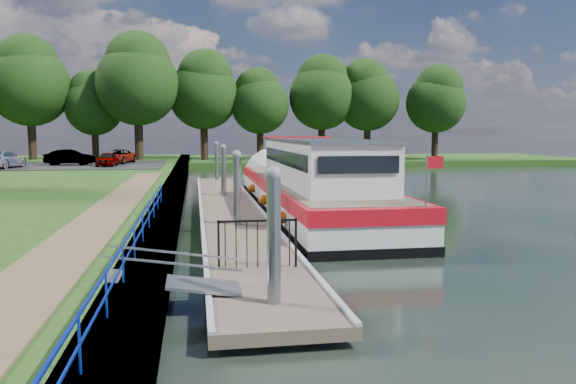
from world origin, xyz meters
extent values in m
plane|color=black|center=(0.00, 0.00, 0.00)|extent=(160.00, 160.00, 0.00)
cube|color=#473D2D|center=(-2.55, 15.00, 0.39)|extent=(1.10, 90.00, 0.78)
cube|color=#204313|center=(12.00, 52.00, 0.30)|extent=(60.00, 18.00, 0.60)
cube|color=brown|center=(-4.40, 8.00, 0.80)|extent=(1.60, 40.00, 0.05)
cube|color=black|center=(-11.00, 38.00, 0.81)|extent=(14.00, 12.00, 0.06)
cube|color=#0C2DBF|center=(-2.75, 3.00, 1.48)|extent=(0.04, 18.00, 0.04)
cube|color=#0C2DBF|center=(-2.75, 3.00, 1.12)|extent=(0.03, 18.00, 0.03)
cylinder|color=#0C2DBF|center=(-2.75, -4.00, 1.14)|extent=(0.04, 0.04, 0.72)
cylinder|color=#0C2DBF|center=(-2.75, -2.00, 1.14)|extent=(0.04, 0.04, 0.72)
cylinder|color=#0C2DBF|center=(-2.75, 0.00, 1.14)|extent=(0.04, 0.04, 0.72)
cylinder|color=#0C2DBF|center=(-2.75, 2.00, 1.14)|extent=(0.04, 0.04, 0.72)
cylinder|color=#0C2DBF|center=(-2.75, 4.00, 1.14)|extent=(0.04, 0.04, 0.72)
cylinder|color=#0C2DBF|center=(-2.75, 6.00, 1.14)|extent=(0.04, 0.04, 0.72)
cylinder|color=#0C2DBF|center=(-2.75, 8.00, 1.14)|extent=(0.04, 0.04, 0.72)
cylinder|color=#0C2DBF|center=(-2.75, 10.00, 1.14)|extent=(0.04, 0.04, 0.72)
cylinder|color=#0C2DBF|center=(-2.75, 12.00, 1.14)|extent=(0.04, 0.04, 0.72)
cube|color=brown|center=(0.00, 13.00, 0.28)|extent=(2.50, 30.00, 0.24)
cube|color=#9EA0A3|center=(0.00, 1.00, 0.05)|extent=(2.30, 5.00, 0.30)
cube|color=#9EA0A3|center=(0.00, 9.00, 0.05)|extent=(2.30, 5.00, 0.30)
cube|color=#9EA0A3|center=(0.00, 17.00, 0.05)|extent=(2.30, 5.00, 0.30)
cube|color=#9EA0A3|center=(0.00, 25.00, 0.05)|extent=(2.30, 5.00, 0.30)
cube|color=#9EA0A3|center=(1.19, 13.00, 0.43)|extent=(0.12, 30.00, 0.06)
cube|color=#9EA0A3|center=(-1.19, 13.00, 0.43)|extent=(0.12, 30.00, 0.06)
cylinder|color=gray|center=(0.00, -0.50, 1.10)|extent=(0.26, 0.26, 3.40)
sphere|color=gray|center=(0.00, -0.50, 2.80)|extent=(0.30, 0.30, 0.30)
cylinder|color=gray|center=(0.00, 8.50, 1.10)|extent=(0.26, 0.26, 3.40)
sphere|color=gray|center=(0.00, 8.50, 2.80)|extent=(0.30, 0.30, 0.30)
cylinder|color=gray|center=(0.00, 17.50, 1.10)|extent=(0.26, 0.26, 3.40)
sphere|color=gray|center=(0.00, 17.50, 2.80)|extent=(0.30, 0.30, 0.30)
cylinder|color=gray|center=(0.00, 26.50, 1.10)|extent=(0.26, 0.26, 3.40)
sphere|color=gray|center=(0.00, 26.50, 2.80)|extent=(0.30, 0.30, 0.30)
cube|color=#A5A8AD|center=(-1.85, 0.50, 0.60)|extent=(2.58, 1.00, 0.43)
cube|color=#A5A8AD|center=(-1.85, 0.02, 1.10)|extent=(2.58, 0.04, 0.41)
cube|color=#A5A8AD|center=(-1.85, 0.98, 1.10)|extent=(2.58, 0.04, 0.41)
cube|color=black|center=(-0.90, 2.20, 0.98)|extent=(0.05, 0.05, 1.15)
cube|color=black|center=(0.90, 2.20, 0.98)|extent=(0.05, 0.05, 1.15)
cube|color=black|center=(0.00, 2.20, 1.52)|extent=(1.85, 0.05, 0.05)
cube|color=black|center=(-0.75, 2.20, 0.98)|extent=(0.02, 0.02, 1.10)
cube|color=black|center=(-0.50, 2.20, 0.98)|extent=(0.02, 0.02, 1.10)
cube|color=black|center=(-0.25, 2.20, 0.98)|extent=(0.02, 0.02, 1.10)
cube|color=black|center=(0.00, 2.20, 0.98)|extent=(0.02, 0.02, 1.10)
cube|color=black|center=(0.25, 2.20, 0.98)|extent=(0.02, 0.02, 1.10)
cube|color=black|center=(0.50, 2.20, 0.98)|extent=(0.02, 0.02, 1.10)
cube|color=black|center=(0.75, 2.20, 0.98)|extent=(0.02, 0.02, 1.10)
cube|color=black|center=(3.60, 14.24, 0.02)|extent=(4.00, 20.00, 0.55)
cube|color=silver|center=(3.60, 14.24, 0.62)|extent=(3.96, 19.90, 0.65)
cube|color=red|center=(3.60, 14.24, 1.18)|extent=(4.04, 20.00, 0.48)
cube|color=brown|center=(3.60, 14.24, 1.42)|extent=(3.68, 19.20, 0.04)
cone|color=silver|center=(3.60, 24.64, 0.55)|extent=(4.00, 1.50, 4.00)
cube|color=silver|center=(3.60, 11.74, 2.30)|extent=(3.00, 11.00, 1.75)
cube|color=gray|center=(3.60, 11.74, 3.22)|extent=(3.10, 11.20, 0.10)
cube|color=black|center=(2.08, 11.74, 2.55)|extent=(0.04, 10.00, 0.55)
cube|color=black|center=(5.12, 11.74, 2.55)|extent=(0.04, 10.00, 0.55)
cube|color=black|center=(3.60, 17.29, 2.55)|extent=(2.60, 0.04, 0.55)
cube|color=black|center=(3.60, 6.19, 2.55)|extent=(2.60, 0.04, 0.55)
cube|color=red|center=(3.60, 16.94, 3.30)|extent=(3.20, 1.60, 0.06)
cylinder|color=gray|center=(5.10, 4.54, 2.15)|extent=(0.05, 0.05, 1.50)
cube|color=red|center=(5.35, 4.54, 2.70)|extent=(0.50, 0.02, 0.35)
sphere|color=#C4510A|center=(1.48, 8.24, 0.65)|extent=(0.44, 0.44, 0.44)
sphere|color=#C4510A|center=(1.48, 13.24, 0.65)|extent=(0.44, 0.44, 0.44)
sphere|color=#C4510A|center=(1.48, 18.24, 0.65)|extent=(0.44, 0.44, 0.44)
imported|color=#594C47|center=(2.40, 8.71, 2.30)|extent=(0.49, 0.68, 1.72)
cylinder|color=#332316|center=(-17.49, 49.36, 2.70)|extent=(0.83, 0.83, 4.21)
sphere|color=black|center=(-17.49, 49.36, 8.08)|extent=(7.95, 7.95, 7.95)
sphere|color=black|center=(-17.71, 49.47, 10.07)|extent=(6.31, 6.31, 6.31)
cylinder|color=#332316|center=(-11.50, 49.87, 2.15)|extent=(0.70, 0.70, 3.10)
sphere|color=black|center=(-11.50, 49.87, 6.11)|extent=(5.85, 5.85, 5.85)
sphere|color=black|center=(-11.67, 50.04, 7.57)|extent=(4.65, 4.65, 4.65)
cylinder|color=#332316|center=(-6.89, 47.36, 2.75)|extent=(0.84, 0.84, 4.29)
sphere|color=black|center=(-6.89, 47.36, 8.23)|extent=(8.10, 8.10, 8.10)
sphere|color=black|center=(-6.84, 47.51, 10.25)|extent=(6.44, 6.44, 6.44)
cylinder|color=#332316|center=(-0.41, 49.36, 2.52)|extent=(0.79, 0.79, 3.83)
sphere|color=black|center=(-0.41, 49.36, 7.42)|extent=(7.24, 7.24, 7.24)
sphere|color=black|center=(-0.22, 49.13, 9.23)|extent=(5.75, 5.75, 5.75)
cylinder|color=#332316|center=(5.49, 49.09, 2.23)|extent=(0.72, 0.72, 3.26)
sphere|color=black|center=(5.49, 49.09, 6.40)|extent=(6.16, 6.16, 6.16)
sphere|color=black|center=(5.30, 49.34, 7.93)|extent=(4.89, 4.89, 4.89)
cylinder|color=#332316|center=(12.25, 49.38, 2.49)|extent=(0.78, 0.78, 3.77)
sphere|color=black|center=(12.25, 49.38, 7.31)|extent=(7.13, 7.13, 7.13)
sphere|color=black|center=(12.38, 49.62, 9.09)|extent=(5.66, 5.66, 5.66)
cylinder|color=#332316|center=(17.42, 49.40, 2.42)|extent=(0.77, 0.77, 3.65)
sphere|color=black|center=(17.42, 49.40, 7.09)|extent=(6.89, 6.89, 6.89)
sphere|color=black|center=(17.07, 49.41, 8.81)|extent=(5.47, 5.47, 5.47)
cylinder|color=#332316|center=(24.52, 47.52, 2.30)|extent=(0.74, 0.74, 3.41)
sphere|color=black|center=(24.52, 47.52, 6.66)|extent=(6.43, 6.43, 6.43)
sphere|color=black|center=(24.75, 47.30, 8.26)|extent=(5.11, 5.11, 5.11)
imported|color=#999999|center=(-8.30, 35.83, 1.40)|extent=(1.52, 3.39, 1.13)
imported|color=#999999|center=(-11.54, 37.82, 1.47)|extent=(3.98, 1.68, 1.28)
imported|color=#999999|center=(-15.72, 34.73, 1.50)|extent=(2.55, 4.82, 1.33)
imported|color=#999999|center=(-7.98, 39.79, 1.43)|extent=(2.96, 4.65, 1.20)
camera|label=1|loc=(-1.40, -10.53, 3.57)|focal=35.00mm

